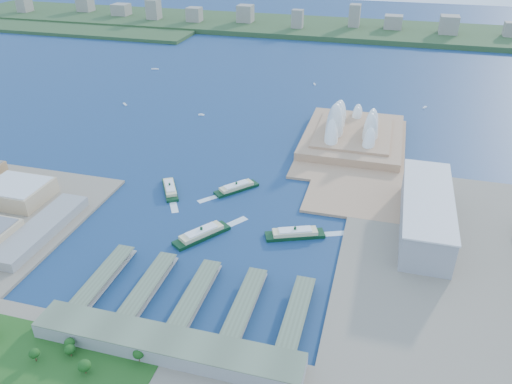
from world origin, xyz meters
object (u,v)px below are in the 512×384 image
(toaster_building, at_px, (426,213))
(ferry_a, at_px, (170,187))
(ferry_c, at_px, (202,232))
(ferry_b, at_px, (236,186))
(ferry_d, at_px, (295,232))
(opera_house, at_px, (355,120))

(toaster_building, height_order, ferry_a, toaster_building)
(ferry_c, bearing_deg, toaster_building, -126.16)
(ferry_b, xyz_separation_m, ferry_c, (-4.93, -98.27, 0.59))
(toaster_building, bearing_deg, ferry_b, 172.10)
(toaster_building, height_order, ferry_d, toaster_building)
(ferry_d, bearing_deg, ferry_b, 26.27)
(ferry_a, bearing_deg, toaster_building, -31.52)
(opera_house, height_order, ferry_c, opera_house)
(toaster_building, height_order, ferry_c, toaster_building)
(toaster_building, bearing_deg, ferry_a, 178.74)
(ferry_b, xyz_separation_m, ferry_d, (82.65, -73.09, 0.46))
(toaster_building, bearing_deg, opera_house, 114.23)
(ferry_b, distance_m, ferry_d, 110.33)
(opera_house, relative_size, ferry_c, 3.03)
(ferry_a, xyz_separation_m, ferry_d, (154.89, -50.89, 0.53))
(toaster_building, distance_m, ferry_c, 220.45)
(ferry_a, height_order, ferry_d, ferry_d)
(ferry_a, distance_m, ferry_b, 75.56)
(ferry_a, relative_size, ferry_c, 0.88)
(ferry_c, height_order, ferry_d, ferry_c)
(opera_house, bearing_deg, toaster_building, -65.77)
(toaster_building, xyz_separation_m, ferry_c, (-208.50, -70.02, -14.87))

